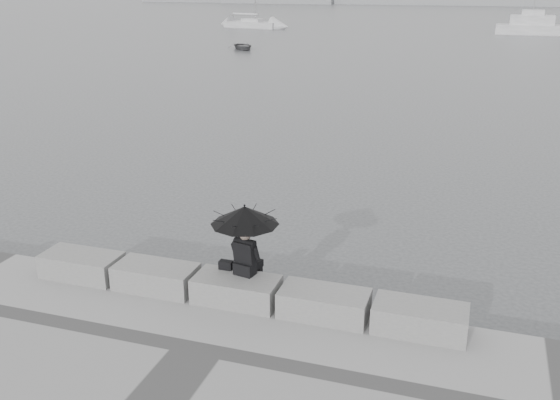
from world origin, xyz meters
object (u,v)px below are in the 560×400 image
(seated_person, at_px, (245,223))
(motor_cruiser, at_px, (540,27))
(sailboat_left, at_px, (252,24))
(dinghy, at_px, (243,46))

(seated_person, height_order, motor_cruiser, motor_cruiser)
(seated_person, bearing_deg, sailboat_left, 121.40)
(sailboat_left, distance_m, motor_cruiser, 35.82)
(sailboat_left, bearing_deg, seated_person, -57.19)
(motor_cruiser, bearing_deg, seated_person, -95.66)
(seated_person, xyz_separation_m, motor_cruiser, (9.38, 71.35, -1.14))
(seated_person, bearing_deg, motor_cruiser, 93.43)
(sailboat_left, xyz_separation_m, motor_cruiser, (35.81, 0.57, 0.37))
(seated_person, distance_m, motor_cruiser, 71.97)
(dinghy, bearing_deg, seated_person, -107.50)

